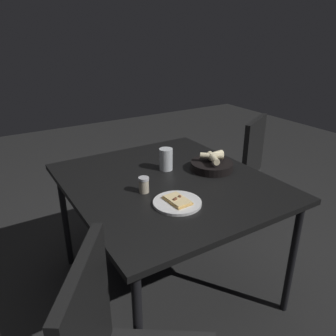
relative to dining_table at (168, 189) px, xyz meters
name	(u,v)px	position (x,y,z in m)	size (l,w,h in m)	color
ground	(168,283)	(0.00, 0.00, -0.69)	(8.00, 8.00, 0.00)	black
dining_table	(168,189)	(0.00, 0.00, 0.00)	(1.19, 1.06, 0.74)	black
pizza_plate	(177,202)	(-0.26, 0.10, 0.06)	(0.24, 0.24, 0.04)	silver
bread_basket	(212,164)	(-0.01, -0.30, 0.09)	(0.25, 0.25, 0.10)	black
beer_glass	(166,160)	(0.13, -0.07, 0.11)	(0.08, 0.08, 0.13)	silver
pepper_shaker	(144,186)	(-0.06, 0.18, 0.09)	(0.05, 0.05, 0.08)	#BFB299
chair_near	(238,165)	(0.36, -0.89, -0.18)	(0.59, 0.59, 0.90)	#252525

